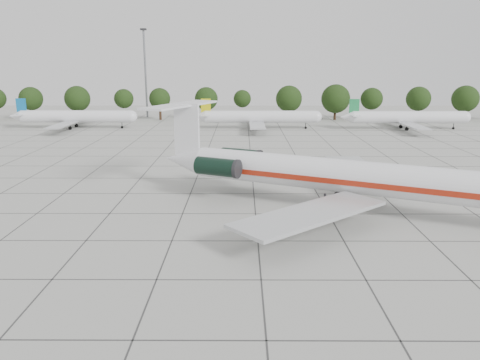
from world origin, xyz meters
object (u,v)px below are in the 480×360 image
at_px(bg_airliner_c, 260,117).
at_px(bg_airliner_d, 408,118).
at_px(floodlight_mast, 145,68).
at_px(main_airliner, 339,175).
at_px(bg_airliner_b, 76,117).

relative_size(bg_airliner_c, bg_airliner_d, 1.00).
bearing_deg(bg_airliner_d, floodlight_mast, 159.31).
relative_size(main_airliner, bg_airliner_d, 1.60).
bearing_deg(floodlight_mast, main_airliner, -66.45).
xyz_separation_m(bg_airliner_c, floodlight_mast, (-32.81, 25.26, 11.37)).
height_order(bg_airliner_b, bg_airliner_d, same).
bearing_deg(bg_airliner_b, main_airliner, -51.44).
distance_m(main_airliner, bg_airliner_c, 65.19).
height_order(main_airliner, floodlight_mast, floodlight_mast).
bearing_deg(floodlight_mast, bg_airliner_b, -117.42).
bearing_deg(bg_airliner_c, bg_airliner_d, -1.25).
height_order(bg_airliner_c, bg_airliner_d, same).
bearing_deg(bg_airliner_b, bg_airliner_c, -0.64).
distance_m(main_airliner, bg_airliner_b, 83.61).
xyz_separation_m(main_airliner, bg_airliner_b, (-52.11, 65.37, -1.01)).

